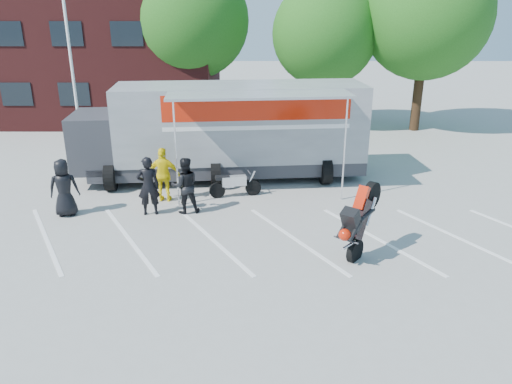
{
  "coord_description": "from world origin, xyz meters",
  "views": [
    {
      "loc": [
        1.51,
        -12.01,
        6.34
      ],
      "look_at": [
        1.47,
        1.41,
        1.3
      ],
      "focal_mm": 35.0,
      "sensor_mm": 36.0,
      "label": 1
    }
  ],
  "objects_px": {
    "tree_mid": "(325,34)",
    "spectator_hivis": "(164,175)",
    "tree_right": "(427,15)",
    "spectator_leather_b": "(148,186)",
    "flagpole": "(74,38)",
    "parked_motorcycle": "(235,196)",
    "stunt_bike_rider": "(366,251)",
    "transporter_truck": "(229,177)",
    "spectator_leather_a": "(64,188)",
    "tree_left": "(191,21)",
    "spectator_leather_c": "(185,186)"
  },
  "relations": [
    {
      "from": "tree_mid",
      "to": "spectator_hivis",
      "type": "distance_m",
      "value": 13.45
    },
    {
      "from": "stunt_bike_rider",
      "to": "spectator_leather_a",
      "type": "relative_size",
      "value": 1.19
    },
    {
      "from": "tree_left",
      "to": "tree_right",
      "type": "height_order",
      "value": "tree_right"
    },
    {
      "from": "parked_motorcycle",
      "to": "spectator_hivis",
      "type": "distance_m",
      "value": 2.61
    },
    {
      "from": "stunt_bike_rider",
      "to": "spectator_leather_b",
      "type": "xyz_separation_m",
      "value": [
        -6.45,
        2.56,
        0.96
      ]
    },
    {
      "from": "flagpole",
      "to": "transporter_truck",
      "type": "distance_m",
      "value": 9.04
    },
    {
      "from": "parked_motorcycle",
      "to": "spectator_leather_c",
      "type": "bearing_deg",
      "value": 120.81
    },
    {
      "from": "tree_left",
      "to": "spectator_hivis",
      "type": "height_order",
      "value": "tree_left"
    },
    {
      "from": "tree_right",
      "to": "spectator_hivis",
      "type": "bearing_deg",
      "value": -138.06
    },
    {
      "from": "spectator_leather_a",
      "to": "spectator_hivis",
      "type": "height_order",
      "value": "spectator_hivis"
    },
    {
      "from": "transporter_truck",
      "to": "spectator_leather_b",
      "type": "relative_size",
      "value": 5.86
    },
    {
      "from": "flagpole",
      "to": "parked_motorcycle",
      "type": "relative_size",
      "value": 4.27
    },
    {
      "from": "tree_mid",
      "to": "transporter_truck",
      "type": "relative_size",
      "value": 0.68
    },
    {
      "from": "tree_right",
      "to": "parked_motorcycle",
      "type": "distance_m",
      "value": 14.89
    },
    {
      "from": "flagpole",
      "to": "parked_motorcycle",
      "type": "xyz_separation_m",
      "value": [
        6.99,
        -5.58,
        -5.05
      ]
    },
    {
      "from": "flagpole",
      "to": "spectator_leather_a",
      "type": "relative_size",
      "value": 4.3
    },
    {
      "from": "tree_right",
      "to": "spectator_leather_c",
      "type": "relative_size",
      "value": 4.93
    },
    {
      "from": "flagpole",
      "to": "transporter_truck",
      "type": "xyz_separation_m",
      "value": [
        6.64,
        -3.47,
        -5.05
      ]
    },
    {
      "from": "tree_right",
      "to": "spectator_hivis",
      "type": "height_order",
      "value": "tree_right"
    },
    {
      "from": "parked_motorcycle",
      "to": "spectator_leather_c",
      "type": "height_order",
      "value": "spectator_leather_c"
    },
    {
      "from": "tree_left",
      "to": "tree_right",
      "type": "bearing_deg",
      "value": -7.13
    },
    {
      "from": "tree_mid",
      "to": "parked_motorcycle",
      "type": "distance_m",
      "value": 12.43
    },
    {
      "from": "flagpole",
      "to": "tree_right",
      "type": "height_order",
      "value": "tree_right"
    },
    {
      "from": "flagpole",
      "to": "stunt_bike_rider",
      "type": "distance_m",
      "value": 15.34
    },
    {
      "from": "tree_right",
      "to": "transporter_truck",
      "type": "relative_size",
      "value": 0.81
    },
    {
      "from": "transporter_truck",
      "to": "spectator_hivis",
      "type": "xyz_separation_m",
      "value": [
        -2.06,
        -2.5,
        0.94
      ]
    },
    {
      "from": "parked_motorcycle",
      "to": "spectator_leather_b",
      "type": "bearing_deg",
      "value": 108.36
    },
    {
      "from": "spectator_leather_b",
      "to": "spectator_hivis",
      "type": "xyz_separation_m",
      "value": [
        0.28,
        1.18,
        -0.03
      ]
    },
    {
      "from": "spectator_leather_a",
      "to": "parked_motorcycle",
      "type": "bearing_deg",
      "value": -176.32
    },
    {
      "from": "spectator_leather_a",
      "to": "spectator_leather_b",
      "type": "height_order",
      "value": "spectator_leather_b"
    },
    {
      "from": "tree_mid",
      "to": "transporter_truck",
      "type": "xyz_separation_m",
      "value": [
        -4.6,
        -8.47,
        -4.94
      ]
    },
    {
      "from": "stunt_bike_rider",
      "to": "spectator_leather_b",
      "type": "bearing_deg",
      "value": -163.67
    },
    {
      "from": "tree_mid",
      "to": "spectator_leather_b",
      "type": "relative_size",
      "value": 3.98
    },
    {
      "from": "tree_left",
      "to": "spectator_hivis",
      "type": "relative_size",
      "value": 4.6
    },
    {
      "from": "flagpole",
      "to": "spectator_hivis",
      "type": "distance_m",
      "value": 8.58
    },
    {
      "from": "parked_motorcycle",
      "to": "spectator_leather_a",
      "type": "bearing_deg",
      "value": 95.24
    },
    {
      "from": "tree_mid",
      "to": "spectator_leather_b",
      "type": "distance_m",
      "value": 14.56
    },
    {
      "from": "spectator_leather_a",
      "to": "stunt_bike_rider",
      "type": "bearing_deg",
      "value": 151.13
    },
    {
      "from": "parked_motorcycle",
      "to": "stunt_bike_rider",
      "type": "xyz_separation_m",
      "value": [
        3.76,
        -4.14,
        0.0
      ]
    },
    {
      "from": "stunt_bike_rider",
      "to": "tree_left",
      "type": "bearing_deg",
      "value": 150.49
    },
    {
      "from": "spectator_leather_a",
      "to": "spectator_leather_c",
      "type": "height_order",
      "value": "spectator_leather_a"
    },
    {
      "from": "tree_left",
      "to": "spectator_leather_b",
      "type": "bearing_deg",
      "value": -89.76
    },
    {
      "from": "transporter_truck",
      "to": "spectator_hivis",
      "type": "bearing_deg",
      "value": -134.79
    },
    {
      "from": "transporter_truck",
      "to": "flagpole",
      "type": "bearing_deg",
      "value": 146.98
    },
    {
      "from": "spectator_leather_c",
      "to": "tree_left",
      "type": "bearing_deg",
      "value": -99.91
    },
    {
      "from": "tree_mid",
      "to": "transporter_truck",
      "type": "bearing_deg",
      "value": -118.52
    },
    {
      "from": "spectator_leather_b",
      "to": "tree_left",
      "type": "bearing_deg",
      "value": -100.67
    },
    {
      "from": "spectator_leather_c",
      "to": "spectator_hivis",
      "type": "distance_m",
      "value": 1.34
    },
    {
      "from": "transporter_truck",
      "to": "spectator_leather_b",
      "type": "xyz_separation_m",
      "value": [
        -2.34,
        -3.68,
        0.96
      ]
    },
    {
      "from": "tree_left",
      "to": "transporter_truck",
      "type": "xyz_separation_m",
      "value": [
        2.4,
        -9.47,
        -5.57
      ]
    }
  ]
}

